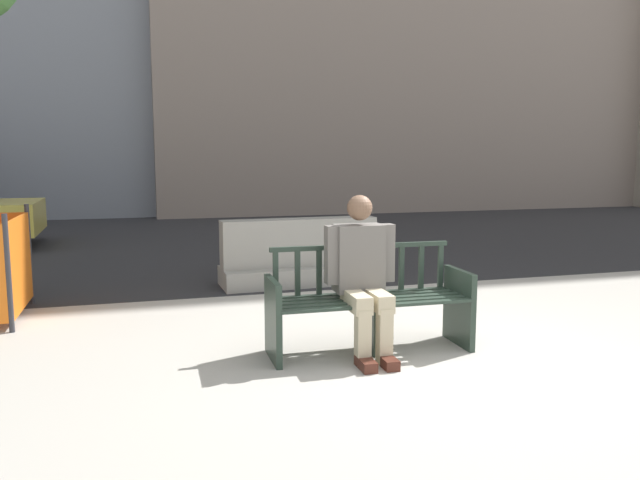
# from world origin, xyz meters

# --- Properties ---
(ground_plane) EXTENTS (200.00, 200.00, 0.00)m
(ground_plane) POSITION_xyz_m (0.00, 0.00, 0.00)
(ground_plane) COLOR #ADA89E
(street_asphalt) EXTENTS (120.00, 12.00, 0.01)m
(street_asphalt) POSITION_xyz_m (0.00, 8.70, 0.00)
(street_asphalt) COLOR #28282B
(street_asphalt) RESTS_ON ground
(street_bench) EXTENTS (1.70, 0.56, 0.88)m
(street_bench) POSITION_xyz_m (-0.50, 0.33, 0.40)
(street_bench) COLOR #28382D
(street_bench) RESTS_ON ground
(seated_person) EXTENTS (0.58, 0.73, 1.31)m
(seated_person) POSITION_xyz_m (-0.58, 0.28, 0.69)
(seated_person) COLOR #66605B
(seated_person) RESTS_ON ground
(jersey_barrier_centre) EXTENTS (2.02, 0.75, 0.84)m
(jersey_barrier_centre) POSITION_xyz_m (-0.37, 3.17, 0.34)
(jersey_barrier_centre) COLOR gray
(jersey_barrier_centre) RESTS_ON ground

